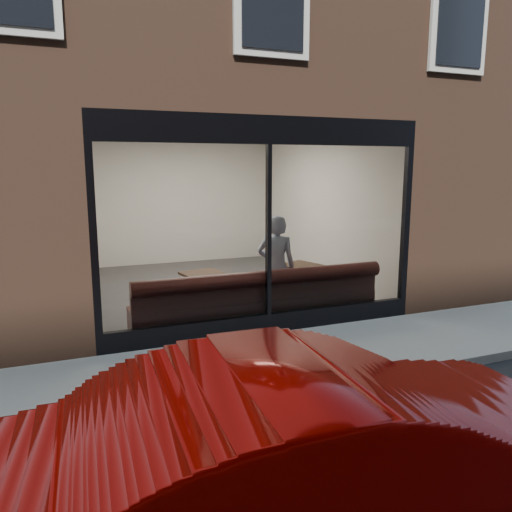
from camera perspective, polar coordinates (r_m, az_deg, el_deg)
name	(u,v)px	position (r m, az deg, el deg)	size (l,w,h in m)	color
ground	(338,388)	(5.98, 9.36, -14.64)	(120.00, 120.00, 0.00)	black
sidewalk_near	(299,357)	(6.78, 4.93, -11.38)	(40.00, 2.00, 0.01)	gray
kerb_near	(341,385)	(5.91, 9.64, -14.29)	(40.00, 0.10, 0.12)	gray
host_building_pier_left	(15,206)	(12.68, -25.83, 5.21)	(2.50, 12.00, 3.20)	brown
host_building_pier_right	(308,198)	(14.27, 5.95, 6.64)	(2.50, 12.00, 3.20)	brown
host_building_backfill	(155,195)	(15.90, -11.42, 6.87)	(5.00, 6.00, 3.20)	brown
cafe_floor	(212,288)	(10.33, -5.05, -3.63)	(6.00, 6.00, 0.00)	#2D2D30
cafe_ceiling	(209,130)	(10.05, -5.34, 14.19)	(6.00, 6.00, 0.00)	white
cafe_wall_back	(177,201)	(12.95, -8.99, 6.20)	(5.00, 5.00, 0.00)	silver
cafe_wall_left	(79,216)	(9.66, -19.53, 4.36)	(6.00, 6.00, 0.00)	silver
cafe_wall_right	(320,207)	(11.03, 7.35, 5.54)	(6.00, 6.00, 0.00)	silver
storefront_kick	(268,323)	(7.62, 1.39, -7.69)	(5.00, 0.10, 0.30)	black
storefront_header	(269,130)	(7.26, 1.49, 14.21)	(5.00, 0.10, 0.40)	black
storefront_mullion	(268,232)	(7.31, 1.43, 2.80)	(0.06, 0.10, 2.50)	black
storefront_glass	(269,232)	(7.28, 1.53, 2.77)	(4.80, 4.80, 0.00)	white
banquette	(258,311)	(7.95, 0.25, -6.35)	(4.00, 0.55, 0.45)	#391415
person	(276,267)	(8.23, 2.32, -1.25)	(0.62, 0.41, 1.71)	#97ABC6
cafe_table_left	(204,274)	(8.25, -6.00, -2.09)	(0.64, 0.64, 0.04)	black
cafe_table_right	(300,266)	(8.95, 5.00, -1.10)	(0.63, 0.63, 0.04)	black
cafe_chair_right	(265,290)	(9.25, 1.04, -3.85)	(0.42, 0.42, 0.04)	black
wall_poster	(85,216)	(8.54, -18.98, 4.32)	(0.02, 0.55, 0.73)	white
parked_car	(332,464)	(3.40, 8.63, -22.41)	(1.44, 4.12, 1.36)	#960300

